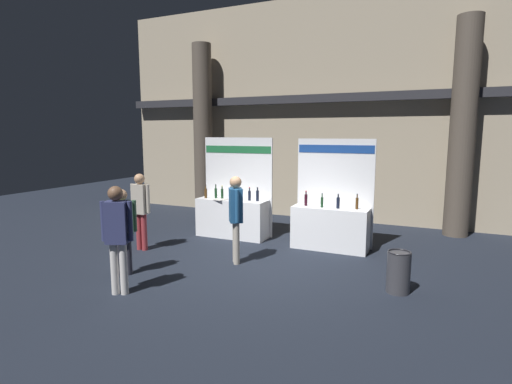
# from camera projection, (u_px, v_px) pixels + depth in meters

# --- Properties ---
(ground_plane) EXTENTS (26.88, 26.88, 0.00)m
(ground_plane) POSITION_uv_depth(u_px,v_px,m) (252.00, 265.00, 8.04)
(ground_plane) COLOR black
(hall_colonnade) EXTENTS (13.44, 1.10, 6.57)m
(hall_colonnade) POSITION_uv_depth(u_px,v_px,m) (321.00, 113.00, 11.96)
(hall_colonnade) COLOR tan
(hall_colonnade) RESTS_ON ground_plane
(exhibitor_booth_0) EXTENTS (1.89, 0.73, 2.50)m
(exhibitor_booth_0) POSITION_uv_depth(u_px,v_px,m) (233.00, 213.00, 10.18)
(exhibitor_booth_0) COLOR white
(exhibitor_booth_0) RESTS_ON ground_plane
(exhibitor_booth_1) EXTENTS (1.78, 0.66, 2.48)m
(exhibitor_booth_1) POSITION_uv_depth(u_px,v_px,m) (331.00, 223.00, 9.10)
(exhibitor_booth_1) COLOR white
(exhibitor_booth_1) RESTS_ON ground_plane
(trash_bin) EXTENTS (0.38, 0.38, 0.70)m
(trash_bin) POSITION_uv_depth(u_px,v_px,m) (398.00, 272.00, 6.60)
(trash_bin) COLOR #38383D
(trash_bin) RESTS_ON ground_plane
(visitor_1) EXTENTS (0.39, 0.42, 1.77)m
(visitor_1) POSITION_uv_depth(u_px,v_px,m) (236.00, 212.00, 8.01)
(visitor_1) COLOR #ADA393
(visitor_1) RESTS_ON ground_plane
(visitor_2) EXTENTS (0.47, 0.36, 1.78)m
(visitor_2) POSITION_uv_depth(u_px,v_px,m) (117.00, 231.00, 6.43)
(visitor_2) COLOR silver
(visitor_2) RESTS_ON ground_plane
(visitor_3) EXTENTS (0.41, 0.43, 1.61)m
(visitor_3) POSITION_uv_depth(u_px,v_px,m) (123.00, 225.00, 7.32)
(visitor_3) COLOR #23232D
(visitor_3) RESTS_ON ground_plane
(visitor_4) EXTENTS (0.50, 0.23, 1.73)m
(visitor_4) POSITION_uv_depth(u_px,v_px,m) (141.00, 205.00, 8.93)
(visitor_4) COLOR maroon
(visitor_4) RESTS_ON ground_plane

